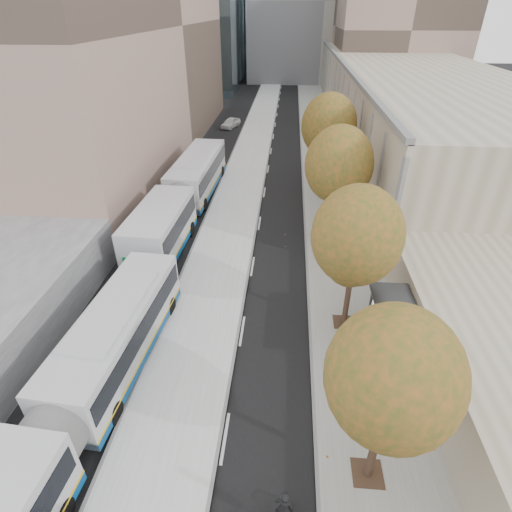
# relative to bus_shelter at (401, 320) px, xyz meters

# --- Properties ---
(bus_platform) EXTENTS (4.25, 150.00, 0.15)m
(bus_platform) POSITION_rel_bus_shelter_xyz_m (-9.56, 24.04, -2.11)
(bus_platform) COLOR #B8B8B8
(bus_platform) RESTS_ON ground
(sidewalk) EXTENTS (4.75, 150.00, 0.08)m
(sidewalk) POSITION_rel_bus_shelter_xyz_m (-1.56, 24.04, -2.15)
(sidewalk) COLOR gray
(sidewalk) RESTS_ON ground
(building_tan) EXTENTS (18.00, 92.00, 8.00)m
(building_tan) POSITION_rel_bus_shelter_xyz_m (9.81, 53.04, 1.81)
(building_tan) COLOR tan
(building_tan) RESTS_ON ground
(building_midrise) EXTENTS (24.00, 46.00, 25.00)m
(building_midrise) POSITION_rel_bus_shelter_xyz_m (-28.19, 30.04, 10.31)
(building_midrise) COLOR gray
(building_midrise) RESTS_ON ground
(building_far_block) EXTENTS (30.00, 18.00, 30.00)m
(building_far_block) POSITION_rel_bus_shelter_xyz_m (0.31, 85.04, 12.81)
(building_far_block) COLOR gray
(building_far_block) RESTS_ON ground
(bus_shelter) EXTENTS (1.90, 4.40, 2.53)m
(bus_shelter) POSITION_rel_bus_shelter_xyz_m (0.00, 0.00, 0.00)
(bus_shelter) COLOR #383A3F
(bus_shelter) RESTS_ON sidewalk
(tree_b) EXTENTS (4.00, 4.00, 6.97)m
(tree_b) POSITION_rel_bus_shelter_xyz_m (-2.09, -5.96, 2.85)
(tree_b) COLOR black
(tree_b) RESTS_ON sidewalk
(tree_c) EXTENTS (4.20, 4.20, 7.28)m
(tree_c) POSITION_rel_bus_shelter_xyz_m (-2.09, 2.04, 3.06)
(tree_c) COLOR black
(tree_c) RESTS_ON sidewalk
(tree_d) EXTENTS (4.40, 4.40, 7.60)m
(tree_d) POSITION_rel_bus_shelter_xyz_m (-2.09, 11.04, 3.28)
(tree_d) COLOR black
(tree_d) RESTS_ON sidewalk
(tree_e) EXTENTS (4.60, 4.60, 7.92)m
(tree_e) POSITION_rel_bus_shelter_xyz_m (-2.09, 20.04, 3.50)
(tree_e) COLOR black
(tree_e) RESTS_ON sidewalk
(bus_near) EXTENTS (3.67, 17.36, 2.87)m
(bus_near) POSITION_rel_bus_shelter_xyz_m (-12.95, -5.06, -0.62)
(bus_near) COLOR silver
(bus_near) RESTS_ON ground
(bus_far) EXTENTS (3.49, 19.52, 3.24)m
(bus_far) POSITION_rel_bus_shelter_xyz_m (-13.29, 14.28, -0.42)
(bus_far) COLOR silver
(bus_far) RESTS_ON ground
(distant_car) EXTENTS (2.69, 4.04, 1.28)m
(distant_car) POSITION_rel_bus_shelter_xyz_m (-13.35, 41.00, -1.55)
(distant_car) COLOR silver
(distant_car) RESTS_ON ground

